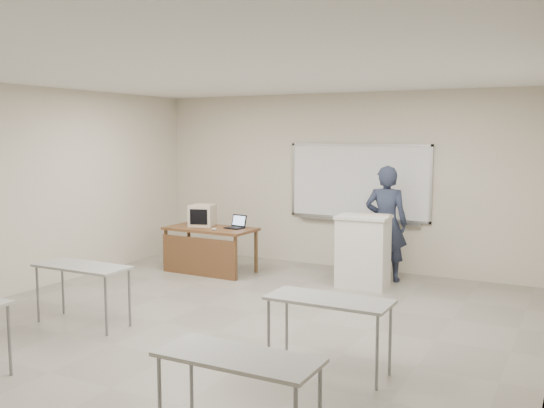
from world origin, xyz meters
The scene contains 10 objects.
floor centered at (0.00, 0.00, -0.01)m, with size 7.00×8.00×0.01m, color gray.
whiteboard centered at (0.30, 3.97, 1.48)m, with size 2.48×0.10×1.31m.
student_desks centered at (0.00, -1.35, 0.67)m, with size 4.40×2.20×0.73m.
instructor_desk centered at (-1.80, 2.49, 0.55)m, with size 1.51×0.75×0.75m.
podium centered at (0.80, 2.80, 0.55)m, with size 0.77×0.56×1.09m.
crt_monitor centered at (-2.05, 2.73, 0.93)m, with size 0.39×0.44×0.37m.
laptop centered at (-1.40, 2.75, 0.80)m, with size 0.29×0.27×0.22m.
mouse centered at (-1.60, 2.40, 0.77)m, with size 0.09×0.06×0.04m, color #B2B4BC.
keyboard centered at (0.95, 2.88, 1.10)m, with size 0.46×0.15×0.03m, color #C1B19C.
presenter centered at (0.97, 3.38, 0.91)m, with size 0.66×0.44×1.82m, color black.
Camera 1 is at (3.74, -5.77, 2.29)m, focal length 40.00 mm.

